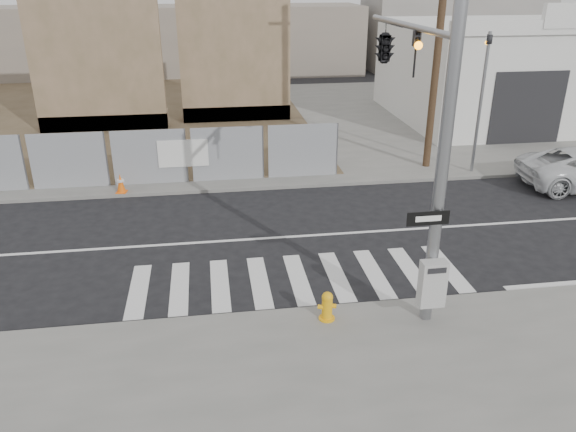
{
  "coord_description": "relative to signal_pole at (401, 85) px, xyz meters",
  "views": [
    {
      "loc": [
        -2.09,
        -14.86,
        7.19
      ],
      "look_at": [
        -0.14,
        -1.64,
        1.4
      ],
      "focal_mm": 35.0,
      "sensor_mm": 36.0,
      "label": 1
    }
  ],
  "objects": [
    {
      "name": "signal_pole",
      "position": [
        0.0,
        0.0,
        0.0
      ],
      "size": [
        0.96,
        5.87,
        7.0
      ],
      "color": "gray",
      "rests_on": "sidewalk_near"
    },
    {
      "name": "fire_hydrant",
      "position": [
        -2.19,
        -2.5,
        -4.32
      ],
      "size": [
        0.46,
        0.46,
        0.68
      ],
      "rotation": [
        0.0,
        0.0,
        -0.37
      ],
      "color": "#F6AB0D",
      "rests_on": "sidewalk_near"
    },
    {
      "name": "traffic_cone_d",
      "position": [
        -1.5,
        7.46,
        -4.32
      ],
      "size": [
        0.43,
        0.43,
        0.69
      ],
      "rotation": [
        0.0,
        0.0,
        0.25
      ],
      "color": "#E03F0B",
      "rests_on": "sidewalk_far"
    },
    {
      "name": "concrete_wall_right",
      "position": [
        -2.99,
        16.13,
        -1.4
      ],
      "size": [
        5.5,
        1.3,
        8.0
      ],
      "color": "brown",
      "rests_on": "sidewalk_far"
    },
    {
      "name": "ground",
      "position": [
        -2.49,
        2.05,
        -4.78
      ],
      "size": [
        100.0,
        100.0,
        0.0
      ],
      "primitive_type": "plane",
      "color": "black",
      "rests_on": "ground"
    },
    {
      "name": "traffic_cone_c",
      "position": [
        -7.69,
        6.27,
        -4.33
      ],
      "size": [
        0.41,
        0.41,
        0.68
      ],
      "rotation": [
        0.0,
        0.0,
        -0.19
      ],
      "color": "#FF630D",
      "rests_on": "sidewalk_far"
    },
    {
      "name": "sidewalk_far",
      "position": [
        -2.49,
        16.05,
        -4.72
      ],
      "size": [
        50.0,
        20.0,
        0.12
      ],
      "primitive_type": "cube",
      "color": "slate",
      "rests_on": "ground"
    },
    {
      "name": "concrete_wall_left",
      "position": [
        -9.49,
        15.13,
        -1.4
      ],
      "size": [
        6.0,
        1.3,
        8.0
      ],
      "color": "brown",
      "rests_on": "sidewalk_far"
    },
    {
      "name": "far_signal_pole",
      "position": [
        5.51,
        6.65,
        -1.3
      ],
      "size": [
        0.16,
        0.2,
        5.6
      ],
      "color": "gray",
      "rests_on": "sidewalk_far"
    },
    {
      "name": "auto_shop",
      "position": [
        11.5,
        15.01,
        -2.25
      ],
      "size": [
        12.0,
        10.2,
        5.95
      ],
      "color": "silver",
      "rests_on": "sidewalk_far"
    },
    {
      "name": "utility_pole_right",
      "position": [
        4.01,
        7.55,
        0.42
      ],
      "size": [
        1.6,
        0.28,
        10.0
      ],
      "color": "#453120",
      "rests_on": "sidewalk_far"
    }
  ]
}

